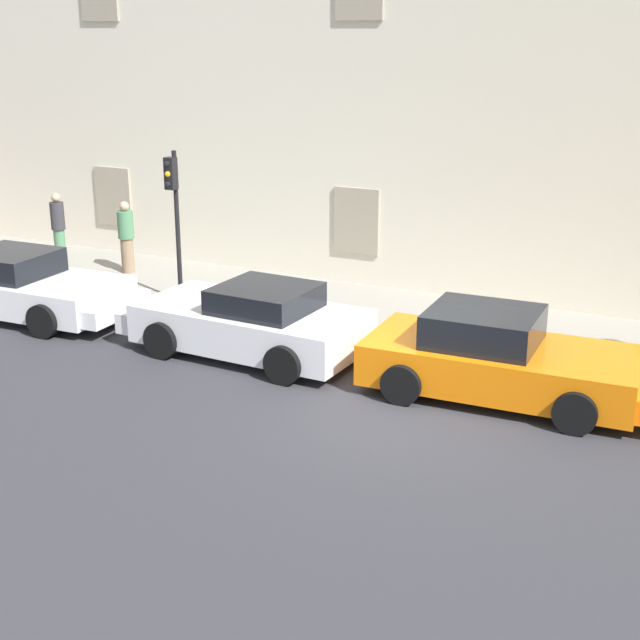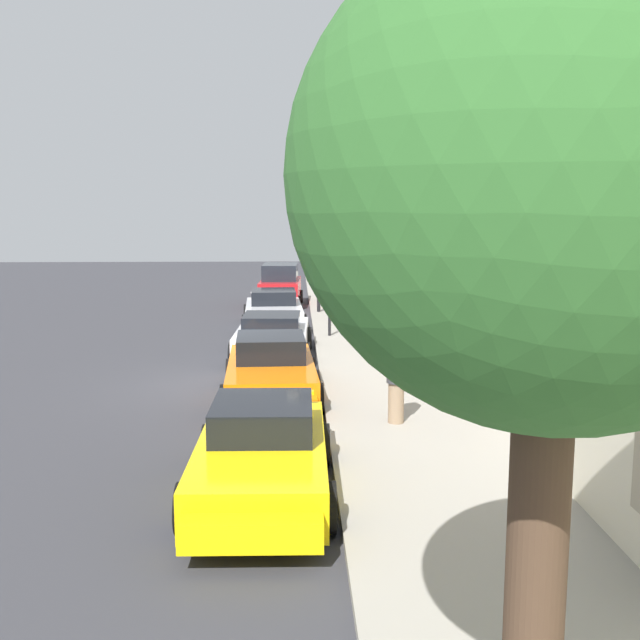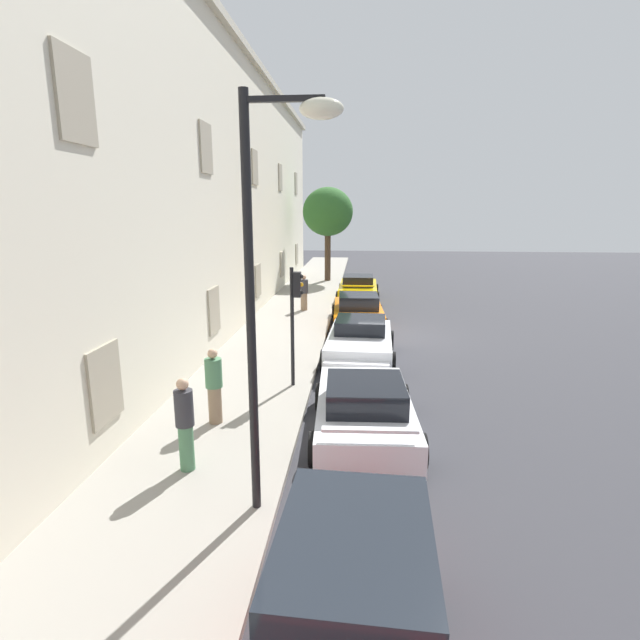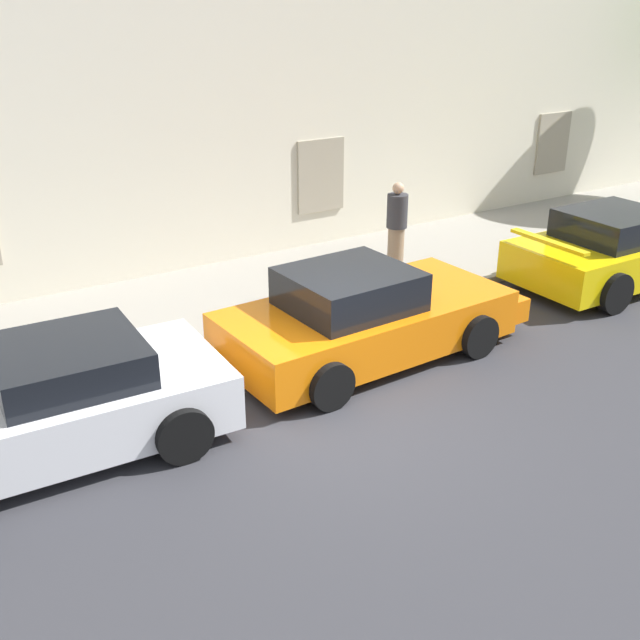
{
  "view_description": "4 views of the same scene",
  "coord_description": "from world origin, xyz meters",
  "views": [
    {
      "loc": [
        4.84,
        -12.36,
        5.8
      ],
      "look_at": [
        -2.22,
        1.67,
        0.67
      ],
      "focal_mm": 50.68,
      "sensor_mm": 36.0,
      "label": 1
    },
    {
      "loc": [
        18.53,
        1.84,
        4.53
      ],
      "look_at": [
        -2.14,
        2.53,
        1.31
      ],
      "focal_mm": 42.46,
      "sensor_mm": 36.0,
      "label": 2
    },
    {
      "loc": [
        -18.69,
        1.18,
        4.83
      ],
      "look_at": [
        -2.79,
        2.53,
        1.18
      ],
      "focal_mm": 27.18,
      "sensor_mm": 36.0,
      "label": 3
    },
    {
      "loc": [
        -4.75,
        -7.03,
        5.05
      ],
      "look_at": [
        0.43,
        1.2,
        0.81
      ],
      "focal_mm": 42.0,
      "sensor_mm": 36.0,
      "label": 4
    }
  ],
  "objects": [
    {
      "name": "pedestrian_admiring",
      "position": [
        -10.8,
        4.31,
        1.06
      ],
      "size": [
        0.34,
        0.34,
        1.78
      ],
      "color": "#4C7F59",
      "rests_on": "sidewalk"
    },
    {
      "name": "sidewalk",
      "position": [
        0.0,
        4.23,
        0.07
      ],
      "size": [
        60.0,
        3.53,
        0.14
      ],
      "primitive_type": "cube",
      "color": "gray",
      "rests_on": "ground"
    },
    {
      "name": "building_facade",
      "position": [
        0.0,
        7.88,
        5.63
      ],
      "size": [
        43.29,
        4.27,
        11.23
      ],
      "color": "beige",
      "rests_on": "ground"
    },
    {
      "name": "sportscar_red_lead",
      "position": [
        -8.7,
        1.06,
        0.6
      ],
      "size": [
        4.75,
        2.38,
        1.34
      ],
      "color": "white",
      "rests_on": "ground"
    },
    {
      "name": "sportscar_white_middle",
      "position": [
        1.44,
        1.28,
        0.62
      ],
      "size": [
        4.86,
        2.36,
        1.43
      ],
      "color": "orange",
      "rests_on": "ground"
    },
    {
      "name": "traffic_light",
      "position": [
        -6.24,
        2.9,
        2.35
      ],
      "size": [
        0.22,
        0.36,
        3.23
      ],
      "color": "black",
      "rests_on": "sidewalk"
    },
    {
      "name": "ground_plane",
      "position": [
        0.0,
        0.0,
        0.0
      ],
      "size": [
        80.0,
        80.0,
        0.0
      ],
      "primitive_type": "plane",
      "color": "#333338"
    },
    {
      "name": "pedestrian_bystander",
      "position": [
        -8.77,
        4.39,
        1.02
      ],
      "size": [
        0.53,
        0.53,
        1.73
      ],
      "color": "#8C7259",
      "rests_on": "sidewalk"
    },
    {
      "name": "sportscar_yellow_flank",
      "position": [
        -3.54,
        1.18,
        0.6
      ],
      "size": [
        4.64,
        2.37,
        1.34
      ],
      "color": "white",
      "rests_on": "ground"
    }
  ]
}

